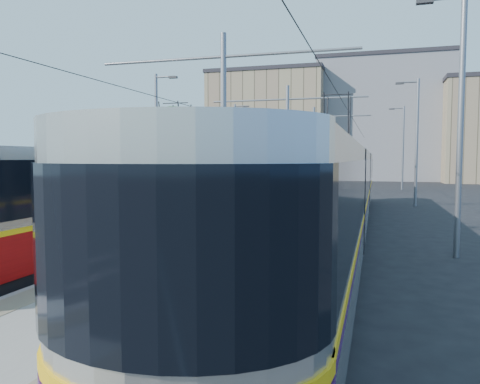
% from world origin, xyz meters
% --- Properties ---
extents(ground, '(160.00, 160.00, 0.00)m').
position_xyz_m(ground, '(0.00, 0.00, 0.00)').
color(ground, black).
rests_on(ground, ground).
extents(platform, '(4.00, 50.00, 0.30)m').
position_xyz_m(platform, '(0.00, 17.00, 0.15)').
color(platform, gray).
rests_on(platform, ground).
extents(tactile_strip_left, '(0.70, 50.00, 0.01)m').
position_xyz_m(tactile_strip_left, '(-1.45, 17.00, 0.30)').
color(tactile_strip_left, gray).
rests_on(tactile_strip_left, platform).
extents(tactile_strip_right, '(0.70, 50.00, 0.01)m').
position_xyz_m(tactile_strip_right, '(1.45, 17.00, 0.30)').
color(tactile_strip_right, gray).
rests_on(tactile_strip_right, platform).
extents(rails, '(8.71, 70.00, 0.03)m').
position_xyz_m(rails, '(0.00, 17.00, 0.02)').
color(rails, gray).
rests_on(rails, ground).
extents(tram_left, '(2.43, 28.41, 5.50)m').
position_xyz_m(tram_left, '(-3.60, 12.02, 1.71)').
color(tram_left, black).
rests_on(tram_left, ground).
extents(tram_right, '(2.43, 32.18, 5.50)m').
position_xyz_m(tram_right, '(3.60, 11.18, 1.86)').
color(tram_right, black).
rests_on(tram_right, ground).
extents(catenary, '(9.20, 70.00, 7.00)m').
position_xyz_m(catenary, '(0.00, 14.15, 4.52)').
color(catenary, slate).
rests_on(catenary, platform).
extents(street_lamps, '(15.18, 38.22, 8.00)m').
position_xyz_m(street_lamps, '(-0.00, 21.00, 4.18)').
color(street_lamps, slate).
rests_on(street_lamps, ground).
extents(shelter, '(0.84, 1.05, 2.03)m').
position_xyz_m(shelter, '(0.01, 16.88, 1.36)').
color(shelter, black).
rests_on(shelter, platform).
extents(tree, '(4.69, 4.34, 6.81)m').
position_xyz_m(tree, '(-8.88, 24.22, 4.61)').
color(tree, '#382314').
rests_on(tree, ground).
extents(building_left, '(16.32, 12.24, 15.34)m').
position_xyz_m(building_left, '(-10.00, 60.00, 7.68)').
color(building_left, gray).
rests_on(building_left, ground).
extents(building_centre, '(18.36, 14.28, 17.05)m').
position_xyz_m(building_centre, '(6.00, 64.00, 8.54)').
color(building_centre, slate).
rests_on(building_centre, ground).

